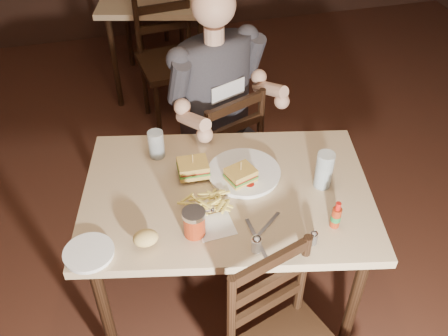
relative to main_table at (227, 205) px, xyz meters
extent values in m
cube|color=tan|center=(0.00, 0.00, 0.06)|extent=(1.31, 1.01, 0.04)
cylinder|color=black|center=(-0.56, -0.20, -0.32)|extent=(0.05, 0.05, 0.73)
cylinder|color=black|center=(-0.43, 0.41, -0.32)|extent=(0.05, 0.05, 0.73)
cylinder|color=black|center=(0.43, -0.41, -0.32)|extent=(0.05, 0.05, 0.73)
cylinder|color=black|center=(0.56, 0.20, -0.32)|extent=(0.05, 0.05, 0.73)
cylinder|color=black|center=(-0.35, 1.95, -0.32)|extent=(0.04, 0.04, 0.73)
cylinder|color=black|center=(-0.19, 2.57, -0.32)|extent=(0.04, 0.04, 0.73)
cylinder|color=black|center=(0.27, 1.79, -0.32)|extent=(0.04, 0.04, 0.73)
cylinder|color=black|center=(0.43, 2.41, -0.32)|extent=(0.04, 0.04, 0.73)
cylinder|color=white|center=(0.09, 0.08, 0.09)|extent=(0.36, 0.36, 0.02)
ellipsoid|color=maroon|center=(0.09, -0.01, 0.11)|extent=(0.05, 0.05, 0.01)
cylinder|color=silver|center=(-0.24, 0.29, 0.15)|extent=(0.08, 0.08, 0.13)
cylinder|color=silver|center=(0.39, -0.06, 0.17)|extent=(0.09, 0.09, 0.16)
cube|color=white|center=(-0.09, -0.18, 0.08)|extent=(0.15, 0.14, 0.00)
cube|color=silver|center=(0.04, -0.30, 0.09)|extent=(0.03, 0.23, 0.01)
cube|color=silver|center=(0.10, -0.23, 0.09)|extent=(0.14, 0.12, 0.01)
cylinder|color=white|center=(-0.56, -0.20, 0.09)|extent=(0.21, 0.21, 0.01)
ellipsoid|color=tan|center=(-0.36, -0.21, 0.12)|extent=(0.11, 0.09, 0.05)
camera|label=1|loc=(-0.38, -1.44, 1.48)|focal=40.00mm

